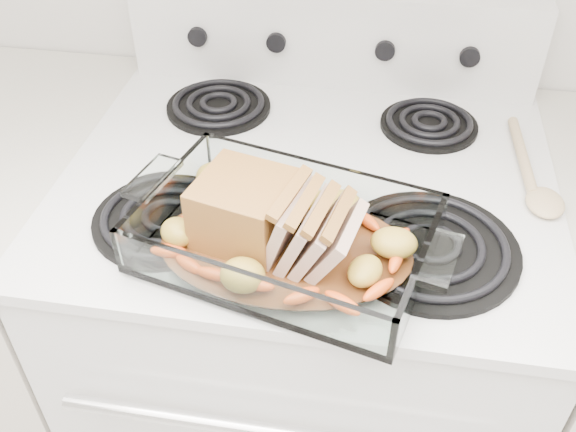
% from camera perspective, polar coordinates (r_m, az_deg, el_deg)
% --- Properties ---
extents(electric_range, '(0.78, 0.70, 1.12)m').
position_cam_1_polar(electric_range, '(1.36, 1.49, -11.45)').
color(electric_range, silver).
rests_on(electric_range, ground).
extents(counter_left, '(0.58, 0.68, 0.93)m').
position_cam_1_polar(counter_left, '(1.57, -23.64, -7.74)').
color(counter_left, beige).
rests_on(counter_left, ground).
extents(baking_dish, '(0.37, 0.25, 0.07)m').
position_cam_1_polar(baking_dish, '(0.86, -0.22, -2.30)').
color(baking_dish, silver).
rests_on(baking_dish, electric_range).
extents(pork_roast, '(0.22, 0.12, 0.09)m').
position_cam_1_polar(pork_roast, '(0.84, -2.31, -0.35)').
color(pork_roast, brown).
rests_on(pork_roast, baking_dish).
extents(roast_vegetables, '(0.33, 0.18, 0.04)m').
position_cam_1_polar(roast_vegetables, '(0.88, -0.09, -0.50)').
color(roast_vegetables, '#D54309').
rests_on(roast_vegetables, baking_dish).
extents(wooden_spoon, '(0.06, 0.26, 0.02)m').
position_cam_1_polar(wooden_spoon, '(1.07, 21.07, 2.94)').
color(wooden_spoon, tan).
rests_on(wooden_spoon, electric_range).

